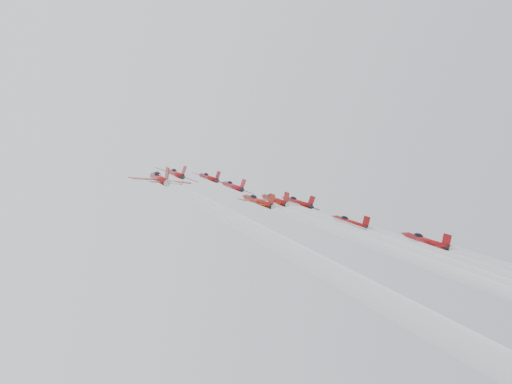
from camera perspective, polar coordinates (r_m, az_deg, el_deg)
name	(u,v)px	position (r m, az deg, el deg)	size (l,w,h in m)	color
jet_lead	(209,177)	(145.19, -4.76, 1.47)	(10.11, 12.86, 8.46)	maroon
jet_row2_left	(176,174)	(120.49, -8.04, 1.83)	(9.75, 12.41, 8.16)	#B21114
jet_row2_center	(232,186)	(130.58, -2.37, 0.61)	(10.07, 12.80, 8.42)	#B31121
jet_row2_right	(297,202)	(135.32, 4.17, -0.99)	(10.53, 13.39, 8.81)	maroon
jet_center	(445,261)	(76.26, 18.40, -6.60)	(10.24, 95.39, 59.34)	maroon
jet_rear_farleft	(311,253)	(46.12, 5.54, -6.07)	(9.98, 92.99, 57.85)	#A3130F
jet_rear_left	(424,266)	(62.14, 16.42, -7.07)	(8.70, 81.12, 50.47)	#A81C10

